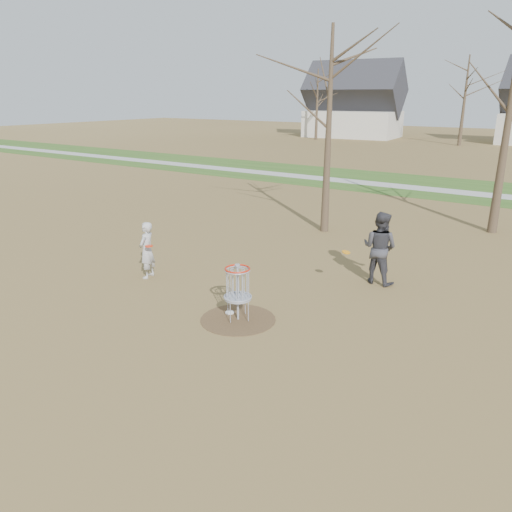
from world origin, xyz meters
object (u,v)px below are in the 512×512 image
(player_standing, at_px, (147,250))
(player_throwing, at_px, (380,248))
(disc_golf_basket, at_px, (238,284))
(disc_grounded, at_px, (230,312))

(player_standing, relative_size, player_throwing, 0.80)
(player_throwing, bearing_deg, disc_golf_basket, 72.49)
(player_standing, distance_m, disc_grounded, 3.66)
(player_standing, distance_m, player_throwing, 6.63)
(player_standing, bearing_deg, player_throwing, 104.52)
(player_throwing, relative_size, disc_grounded, 9.37)
(disc_grounded, bearing_deg, player_standing, 168.73)
(player_throwing, bearing_deg, player_standing, 36.22)
(player_throwing, bearing_deg, disc_grounded, 67.24)
(disc_grounded, bearing_deg, disc_golf_basket, -24.76)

